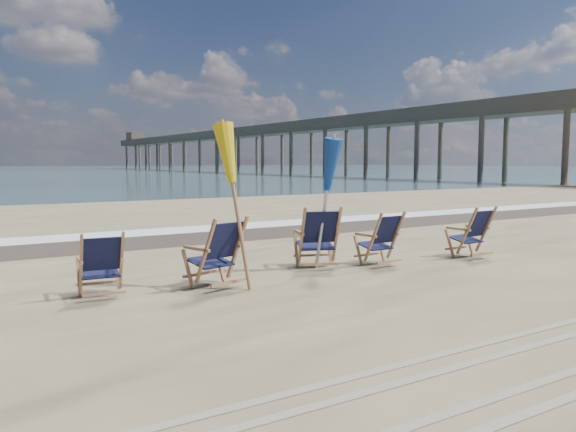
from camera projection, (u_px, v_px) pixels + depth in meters
name	position (u px, v px, depth m)	size (l,w,h in m)	color
surf_foam	(165.00, 231.00, 14.69)	(200.00, 1.40, 0.01)	silver
wet_sand_strip	(187.00, 238.00, 13.42)	(200.00, 2.60, 0.00)	#42362A
tire_tracks	(567.00, 354.00, 5.29)	(80.00, 1.30, 0.01)	gray
beach_chair_0	(122.00, 263.00, 7.50)	(0.58, 0.66, 0.91)	black
beach_chair_1	(238.00, 250.00, 8.19)	(0.67, 0.76, 1.05)	black
beach_chair_2	(337.00, 237.00, 9.49)	(0.70, 0.78, 1.09)	black
beach_chair_3	(396.00, 237.00, 9.87)	(0.62, 0.69, 0.96)	black
beach_chair_4	(486.00, 231.00, 10.63)	(0.63, 0.71, 0.99)	black
umbrella_yellow	(237.00, 160.00, 7.91)	(0.30, 0.30, 2.37)	#AB764C
umbrella_blue	(324.00, 170.00, 9.25)	(0.30, 0.30, 2.20)	#A5A5AD
fishing_pier	(254.00, 144.00, 89.75)	(4.40, 140.00, 9.30)	brown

